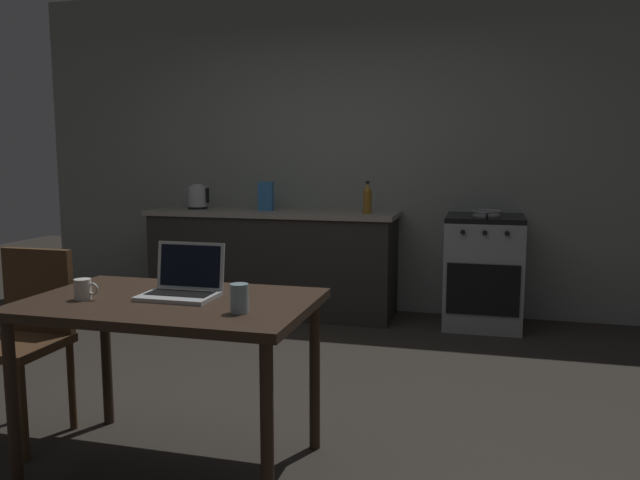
# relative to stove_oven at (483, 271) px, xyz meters

# --- Properties ---
(ground_plane) EXTENTS (12.00, 12.00, 0.00)m
(ground_plane) POSITION_rel_stove_oven_xyz_m (-1.25, -1.96, -0.45)
(ground_plane) COLOR #2D2823
(back_wall) EXTENTS (6.40, 0.10, 2.83)m
(back_wall) POSITION_rel_stove_oven_xyz_m (-0.95, 0.35, 0.97)
(back_wall) COLOR gray
(back_wall) RESTS_ON ground_plane
(kitchen_counter) EXTENTS (2.16, 0.64, 0.89)m
(kitchen_counter) POSITION_rel_stove_oven_xyz_m (-1.78, 0.00, 0.00)
(kitchen_counter) COLOR #282623
(kitchen_counter) RESTS_ON ground_plane
(stove_oven) EXTENTS (0.60, 0.62, 0.89)m
(stove_oven) POSITION_rel_stove_oven_xyz_m (0.00, 0.00, 0.00)
(stove_oven) COLOR gray
(stove_oven) RESTS_ON ground_plane
(dining_table) EXTENTS (1.22, 0.78, 0.76)m
(dining_table) POSITION_rel_stove_oven_xyz_m (-1.29, -2.74, 0.23)
(dining_table) COLOR #332319
(dining_table) RESTS_ON ground_plane
(chair) EXTENTS (0.40, 0.40, 0.91)m
(chair) POSITION_rel_stove_oven_xyz_m (-2.14, -2.62, 0.08)
(chair) COLOR #4C331E
(chair) RESTS_ON ground_plane
(laptop) EXTENTS (0.32, 0.25, 0.23)m
(laptop) POSITION_rel_stove_oven_xyz_m (-1.27, -2.68, 0.36)
(laptop) COLOR silver
(laptop) RESTS_ON dining_table
(electric_kettle) EXTENTS (0.19, 0.17, 0.22)m
(electric_kettle) POSITION_rel_stove_oven_xyz_m (-2.48, 0.00, 0.55)
(electric_kettle) COLOR black
(electric_kettle) RESTS_ON kitchen_counter
(bottle) EXTENTS (0.07, 0.07, 0.26)m
(bottle) POSITION_rel_stove_oven_xyz_m (-0.94, -0.05, 0.57)
(bottle) COLOR #8C601E
(bottle) RESTS_ON kitchen_counter
(frying_pan) EXTENTS (0.24, 0.41, 0.05)m
(frying_pan) POSITION_rel_stove_oven_xyz_m (0.01, -0.03, 0.47)
(frying_pan) COLOR gray
(frying_pan) RESTS_ON stove_oven
(coffee_mug) EXTENTS (0.11, 0.07, 0.09)m
(coffee_mug) POSITION_rel_stove_oven_xyz_m (-1.64, -2.84, 0.36)
(coffee_mug) COLOR silver
(coffee_mug) RESTS_ON dining_table
(drinking_glass) EXTENTS (0.07, 0.07, 0.11)m
(drinking_glass) POSITION_rel_stove_oven_xyz_m (-0.92, -2.89, 0.37)
(drinking_glass) COLOR #99B7C6
(drinking_glass) RESTS_ON dining_table
(cereal_box) EXTENTS (0.13, 0.05, 0.25)m
(cereal_box) POSITION_rel_stove_oven_xyz_m (-1.85, 0.02, 0.57)
(cereal_box) COLOR #3372B2
(cereal_box) RESTS_ON kitchen_counter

